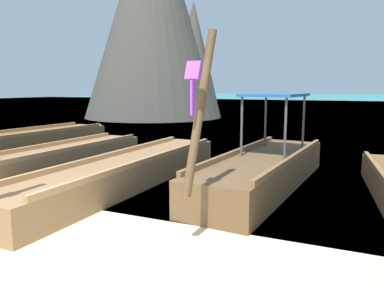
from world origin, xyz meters
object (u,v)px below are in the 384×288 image
(longtail_boat_blue_ribbon, at_px, (14,144))
(longtail_boat_red_ribbon, at_px, (126,172))
(karst_rock, at_px, (156,13))
(mooring_buoy_near, at_px, (98,128))
(longtail_boat_green_ribbon, at_px, (58,159))
(longtail_boat_violet_ribbon, at_px, (264,169))

(longtail_boat_blue_ribbon, height_order, longtail_boat_red_ribbon, longtail_boat_blue_ribbon)
(longtail_boat_blue_ribbon, xyz_separation_m, longtail_boat_red_ribbon, (5.30, -1.73, -0.03))
(karst_rock, xyz_separation_m, mooring_buoy_near, (1.96, -9.02, -6.86))
(longtail_boat_red_ribbon, distance_m, mooring_buoy_near, 10.10)
(longtail_boat_red_ribbon, relative_size, mooring_buoy_near, 17.20)
(longtail_boat_green_ribbon, relative_size, karst_rock, 0.42)
(longtail_boat_violet_ribbon, relative_size, mooring_buoy_near, 14.66)
(longtail_boat_blue_ribbon, height_order, mooring_buoy_near, longtail_boat_blue_ribbon)
(karst_rock, height_order, mooring_buoy_near, karst_rock)
(longtail_boat_green_ribbon, xyz_separation_m, longtail_boat_red_ribbon, (2.41, -0.57, -0.00))
(longtail_boat_green_ribbon, distance_m, longtail_boat_violet_ribbon, 5.08)
(longtail_boat_green_ribbon, distance_m, mooring_buoy_near, 8.20)
(longtail_boat_green_ribbon, bearing_deg, longtail_boat_red_ribbon, -13.39)
(longtail_boat_blue_ribbon, distance_m, longtail_boat_red_ribbon, 5.57)
(longtail_boat_violet_ribbon, distance_m, karst_rock, 20.32)
(longtail_boat_blue_ribbon, relative_size, longtail_boat_green_ribbon, 1.23)
(longtail_boat_violet_ribbon, distance_m, mooring_buoy_near, 11.38)
(karst_rock, bearing_deg, longtail_boat_red_ribbon, -62.42)
(longtail_boat_red_ribbon, distance_m, longtail_boat_violet_ribbon, 2.86)
(longtail_boat_red_ribbon, bearing_deg, longtail_boat_green_ribbon, 166.61)
(longtail_boat_blue_ribbon, relative_size, karst_rock, 0.52)
(longtail_boat_violet_ribbon, bearing_deg, longtail_boat_blue_ribbon, 175.37)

